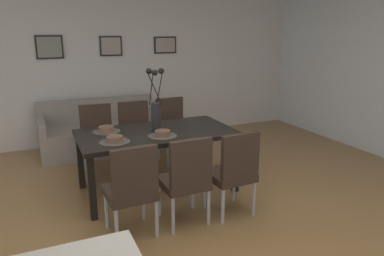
{
  "coord_description": "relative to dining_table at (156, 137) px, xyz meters",
  "views": [
    {
      "loc": [
        -1.22,
        -3.04,
        1.9
      ],
      "look_at": [
        0.5,
        0.81,
        0.75
      ],
      "focal_mm": 33.99,
      "sensor_mm": 36.0,
      "label": 1
    }
  ],
  "objects": [
    {
      "name": "ground_plane",
      "position": [
        -0.07,
        -0.89,
        -0.67
      ],
      "size": [
        9.0,
        9.0,
        0.0
      ],
      "primitive_type": "plane",
      "color": "olive"
    },
    {
      "name": "placemat_near_right",
      "position": [
        -0.54,
        0.22,
        0.08
      ],
      "size": [
        0.32,
        0.32,
        0.01
      ],
      "primitive_type": "cylinder",
      "color": "#4C4742",
      "rests_on": "dining_table"
    },
    {
      "name": "bowl_near_right",
      "position": [
        -0.54,
        0.22,
        0.11
      ],
      "size": [
        0.17,
        0.17,
        0.07
      ],
      "color": "brown",
      "rests_on": "dining_table"
    },
    {
      "name": "dining_chair_mid_right",
      "position": [
        0.56,
        0.92,
        -0.15
      ],
      "size": [
        0.46,
        0.46,
        0.92
      ],
      "color": "#33261E",
      "rests_on": "ground"
    },
    {
      "name": "dining_chair_near_right",
      "position": [
        -0.54,
        0.89,
        -0.15
      ],
      "size": [
        0.46,
        0.46,
        0.92
      ],
      "color": "#33261E",
      "rests_on": "ground"
    },
    {
      "name": "dining_chair_far_right",
      "position": [
        -0.01,
        0.88,
        -0.15
      ],
      "size": [
        0.45,
        0.45,
        0.92
      ],
      "color": "#33261E",
      "rests_on": "ground"
    },
    {
      "name": "framed_picture_right",
      "position": [
        0.96,
        2.29,
        0.97
      ],
      "size": [
        0.41,
        0.03,
        0.29
      ],
      "color": "black"
    },
    {
      "name": "dining_chair_far_left",
      "position": [
        -0.0,
        -0.9,
        -0.15
      ],
      "size": [
        0.45,
        0.45,
        0.92
      ],
      "color": "#33261E",
      "rests_on": "ground"
    },
    {
      "name": "dining_chair_near_left",
      "position": [
        -0.55,
        -0.91,
        -0.15
      ],
      "size": [
        0.46,
        0.46,
        0.92
      ],
      "color": "#33261E",
      "rests_on": "ground"
    },
    {
      "name": "placemat_far_left",
      "position": [
        -0.0,
        -0.22,
        0.08
      ],
      "size": [
        0.32,
        0.32,
        0.01
      ],
      "primitive_type": "cylinder",
      "color": "#4C4742",
      "rests_on": "dining_table"
    },
    {
      "name": "framed_picture_left",
      "position": [
        -0.96,
        2.29,
        0.97
      ],
      "size": [
        0.41,
        0.03,
        0.37
      ],
      "color": "black"
    },
    {
      "name": "dining_chair_mid_left",
      "position": [
        0.52,
        -0.92,
        -0.15
      ],
      "size": [
        0.46,
        0.46,
        0.92
      ],
      "color": "#33261E",
      "rests_on": "ground"
    },
    {
      "name": "sofa",
      "position": [
        -0.33,
        1.8,
        -0.39
      ],
      "size": [
        1.86,
        0.84,
        0.8
      ],
      "color": "gray",
      "rests_on": "ground"
    },
    {
      "name": "bowl_far_left",
      "position": [
        -0.0,
        -0.22,
        0.11
      ],
      "size": [
        0.17,
        0.17,
        0.07
      ],
      "color": "brown",
      "rests_on": "dining_table"
    },
    {
      "name": "dining_table",
      "position": [
        0.0,
        0.0,
        0.0
      ],
      "size": [
        1.8,
        0.98,
        0.74
      ],
      "color": "black",
      "rests_on": "ground"
    },
    {
      "name": "bowl_near_left",
      "position": [
        -0.54,
        -0.22,
        0.11
      ],
      "size": [
        0.17,
        0.17,
        0.07
      ],
      "color": "brown",
      "rests_on": "dining_table"
    },
    {
      "name": "framed_picture_center",
      "position": [
        -0.0,
        2.29,
        0.97
      ],
      "size": [
        0.37,
        0.03,
        0.33
      ],
      "color": "black"
    },
    {
      "name": "centerpiece_vase",
      "position": [
        0.0,
        0.0,
        0.36
      ],
      "size": [
        0.21,
        0.23,
        0.73
      ],
      "color": "#232326",
      "rests_on": "dining_table"
    },
    {
      "name": "placemat_near_left",
      "position": [
        -0.54,
        -0.22,
        0.08
      ],
      "size": [
        0.32,
        0.32,
        0.01
      ],
      "primitive_type": "cylinder",
      "color": "#4C4742",
      "rests_on": "dining_table"
    },
    {
      "name": "back_wall_panel",
      "position": [
        -0.07,
        2.36,
        0.63
      ],
      "size": [
        9.0,
        0.1,
        2.6
      ],
      "primitive_type": "cube",
      "color": "silver",
      "rests_on": "ground"
    }
  ]
}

